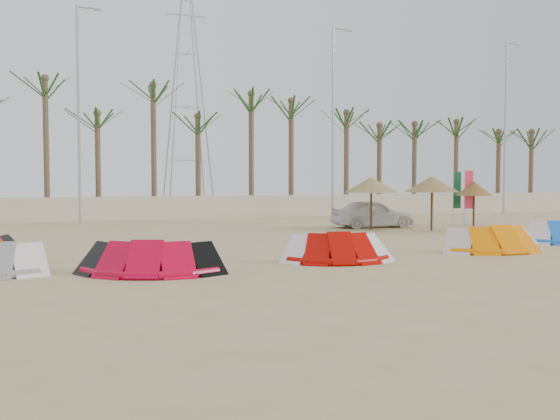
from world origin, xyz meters
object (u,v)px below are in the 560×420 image
object	(u,v)px
parasol_right	(474,189)
parasol_mid	(432,184)
car	(373,213)
kite_red_mid	(148,256)
kite_orange	(489,238)
parasol_left	(371,185)
kite_red_right	(333,246)

from	to	relation	value
parasol_right	parasol_mid	bearing A→B (deg)	-153.32
car	parasol_mid	bearing A→B (deg)	-140.83
parasol_right	car	size ratio (longest dim) A/B	0.56
parasol_mid	parasol_right	xyz separation A→B (m)	(3.48, 1.75, -0.24)
kite_red_mid	car	size ratio (longest dim) A/B	0.98
kite_orange	parasol_mid	distance (m)	7.74
car	kite_orange	bearing A→B (deg)	-179.24
parasol_left	parasol_right	size ratio (longest dim) A/B	1.11
parasol_left	parasol_right	bearing A→B (deg)	3.97
kite_red_mid	kite_orange	bearing A→B (deg)	5.81
parasol_mid	car	bearing A→B (deg)	123.84
kite_red_mid	parasol_left	xyz separation A→B (m)	(11.10, 9.63, 1.61)
kite_red_right	car	bearing A→B (deg)	57.53
kite_orange	parasol_left	world-z (taller)	parasol_left
kite_red_right	parasol_left	xyz separation A→B (m)	(5.88, 9.15, 1.62)
kite_orange	car	xyz separation A→B (m)	(0.77, 9.62, 0.24)
parasol_mid	car	xyz separation A→B (m)	(-1.65, 2.46, -1.40)
parasol_left	parasol_mid	distance (m)	2.67
kite_orange	kite_red_right	bearing A→B (deg)	-173.66
parasol_left	parasol_mid	bearing A→B (deg)	-30.42
kite_red_right	parasol_mid	xyz separation A→B (m)	(8.17, 7.80, 1.65)
kite_red_mid	kite_red_right	world-z (taller)	same
parasol_left	kite_orange	bearing A→B (deg)	-90.78
kite_red_right	parasol_right	bearing A→B (deg)	39.33
kite_red_mid	parasol_mid	size ratio (longest dim) A/B	1.59
parasol_mid	parasol_right	size ratio (longest dim) A/B	1.11
kite_red_mid	parasol_mid	world-z (taller)	parasol_mid
parasol_left	car	xyz separation A→B (m)	(0.65, 1.11, -1.37)
parasol_left	parasol_right	world-z (taller)	parasol_left
kite_red_mid	kite_red_right	bearing A→B (deg)	5.22
kite_orange	parasol_mid	size ratio (longest dim) A/B	1.46
parasol_right	car	bearing A→B (deg)	172.16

